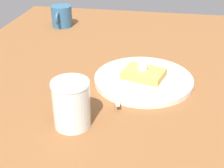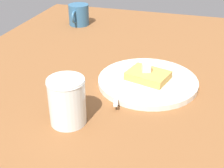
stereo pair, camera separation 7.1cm
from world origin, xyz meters
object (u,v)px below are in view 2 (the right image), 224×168
(plate, at_px, (148,81))
(fork, at_px, (117,86))
(syrup_jar, at_px, (67,103))
(coffee_mug, at_px, (79,15))

(plate, distance_m, fork, 0.09)
(syrup_jar, height_order, coffee_mug, syrup_jar)
(plate, height_order, fork, fork)
(plate, height_order, coffee_mug, coffee_mug)
(fork, xyz_separation_m, coffee_mug, (-0.45, -0.28, 0.02))
(fork, height_order, coffee_mug, coffee_mug)
(fork, relative_size, syrup_jar, 1.58)
(fork, relative_size, coffee_mug, 1.54)
(plate, bearing_deg, syrup_jar, -31.36)
(coffee_mug, bearing_deg, plate, 41.67)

